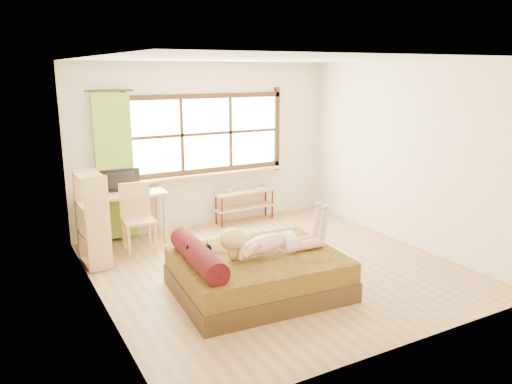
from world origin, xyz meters
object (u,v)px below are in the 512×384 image
bed (255,272)px  bookshelf (93,220)px  kitten (197,253)px  desk (123,200)px  woman (272,231)px  pipe_shelf (245,199)px  chair (137,213)px

bed → bookshelf: 2.34m
kitten → desk: desk is taller
bed → bookshelf: bearing=133.4°
woman → pipe_shelf: (1.04, 2.66, -0.35)m
woman → pipe_shelf: woman is taller
woman → kitten: bearing=174.2°
kitten → desk: bearing=99.2°
desk → bookshelf: 0.91m
bed → kitten: bed is taller
bed → woman: size_ratio=1.50×
kitten → chair: size_ratio=0.29×
bed → desk: desk is taller
bed → chair: chair is taller
kitten → chair: chair is taller
desk → bookshelf: bookshelf is taller
chair → bookshelf: 0.77m
desk → woman: bearing=-62.9°
chair → kitten: bearing=-83.0°
bed → kitten: size_ratio=7.02×
bed → chair: size_ratio=2.02×
bookshelf → pipe_shelf: bearing=13.4°
desk → pipe_shelf: 2.15m
bed → chair: (-0.79, 2.12, 0.29)m
bed → bookshelf: size_ratio=1.57×
bed → pipe_shelf: size_ratio=1.80×
chair → bookshelf: (-0.68, -0.34, 0.09)m
woman → desk: 2.76m
bookshelf → chair: bearing=23.0°
desk → chair: bearing=-69.8°
desk → chair: (0.11, -0.36, -0.13)m
bookshelf → kitten: bearing=-68.2°
chair → pipe_shelf: 2.09m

